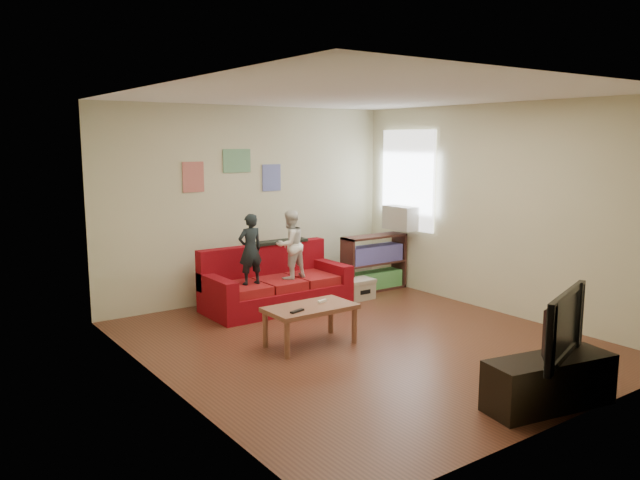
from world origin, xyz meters
TOP-DOWN VIEW (x-y plane):
  - room_shell at (0.00, 0.00)m, footprint 4.52×5.02m
  - sofa at (-0.02, 1.83)m, footprint 1.94×0.89m
  - child_a at (-0.47, 1.66)m, footprint 0.33×0.22m
  - child_b at (0.13, 1.66)m, footprint 0.50×0.42m
  - coffee_table at (-0.52, 0.25)m, footprint 0.98×0.54m
  - remote at (-0.77, 0.13)m, footprint 0.19×0.09m
  - game_controller at (-0.32, 0.30)m, footprint 0.13×0.07m
  - bookshelf at (1.70, 1.79)m, footprint 1.04×0.31m
  - window at (2.22, 1.65)m, footprint 0.04×1.08m
  - ac_unit at (2.10, 1.65)m, footprint 0.28×0.55m
  - artwork_left at (-0.85, 2.48)m, footprint 0.30×0.01m
  - artwork_center at (-0.20, 2.48)m, footprint 0.42×0.01m
  - artwork_right at (0.35, 2.48)m, footprint 0.30×0.01m
  - file_box at (1.18, 1.51)m, footprint 0.42×0.32m
  - tv_stand at (0.19, -2.25)m, footprint 1.21×0.60m
  - television at (0.19, -2.25)m, footprint 1.00×0.46m
  - tissue at (0.65, 1.28)m, footprint 0.11×0.11m

SIDE VIEW (x-z plane):
  - tissue at x=0.65m, z-range 0.00..0.09m
  - file_box at x=1.18m, z-range 0.00..0.29m
  - tv_stand at x=0.19m, z-range 0.00..0.43m
  - sofa at x=-0.02m, z-range -0.14..0.71m
  - bookshelf at x=1.70m, z-range -0.04..0.79m
  - coffee_table at x=-0.52m, z-range 0.16..0.60m
  - remote at x=-0.77m, z-range 0.44..0.46m
  - game_controller at x=-0.32m, z-range 0.44..0.47m
  - television at x=0.19m, z-range 0.43..1.02m
  - child_a at x=-0.47m, z-range 0.41..1.32m
  - child_b at x=0.13m, z-range 0.41..1.32m
  - ac_unit at x=2.10m, z-range 0.91..1.26m
  - room_shell at x=0.00m, z-range -0.01..2.71m
  - window at x=2.22m, z-range 0.90..2.38m
  - artwork_right at x=0.35m, z-range 1.51..1.89m
  - artwork_left at x=-0.85m, z-range 1.55..1.95m
  - artwork_center at x=-0.20m, z-range 1.79..2.11m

